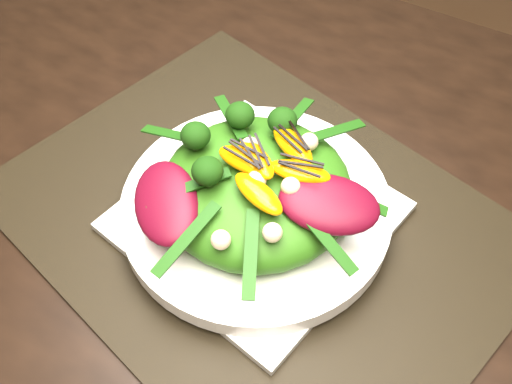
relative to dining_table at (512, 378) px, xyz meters
The scene contains 10 objects.
dining_table is the anchor object (origin of this frame).
placemat 0.27m from the dining_table, behind, with size 0.49×0.37×0.00m, color black.
plate_base 0.27m from the dining_table, behind, with size 0.23×0.23×0.01m, color silver.
salad_bowl 0.28m from the dining_table, behind, with size 0.26×0.26×0.02m, color white.
lettuce_mound 0.28m from the dining_table, behind, with size 0.18×0.18×0.06m, color #306312.
radicchio_leaf 0.22m from the dining_table, behind, with size 0.09×0.06×0.02m, color #490715.
orange_segment 0.31m from the dining_table, 169.09° to the left, with size 0.06×0.02×0.01m, color orange.
broccoli_floret 0.36m from the dining_table, behind, with size 0.04×0.04×0.04m, color #0D3409.
macadamia_nut 0.25m from the dining_table, behind, with size 0.02×0.02×0.02m, color #C6BB8C.
balsamic_drizzle 0.32m from the dining_table, 169.09° to the left, with size 0.05×0.00×0.00m, color black.
Camera 1 is at (-0.10, -0.28, 1.24)m, focal length 42.00 mm.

